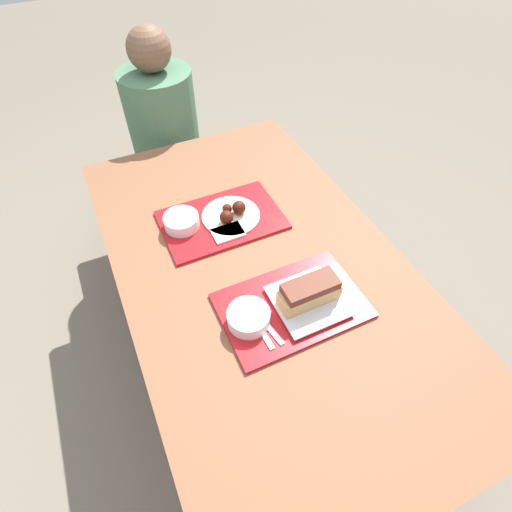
{
  "coord_description": "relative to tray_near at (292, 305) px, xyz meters",
  "views": [
    {
      "loc": [
        -0.38,
        -0.78,
        1.75
      ],
      "look_at": [
        -0.01,
        0.01,
        0.76
      ],
      "focal_mm": 28.0,
      "sensor_mm": 36.0,
      "label": 1
    }
  ],
  "objects": [
    {
      "name": "plastic_fork_near",
      "position": [
        -0.13,
        -0.03,
        0.01
      ],
      "size": [
        0.02,
        0.17,
        0.0
      ],
      "color": "white",
      "rests_on": "tray_near"
    },
    {
      "name": "ground_plane",
      "position": [
        -0.01,
        0.19,
        -0.73
      ],
      "size": [
        12.0,
        12.0,
        0.0
      ],
      "primitive_type": "plane",
      "color": "#706656"
    },
    {
      "name": "picnic_table",
      "position": [
        -0.01,
        0.19,
        -0.09
      ],
      "size": [
        0.92,
        1.64,
        0.72
      ],
      "color": "brown",
      "rests_on": "ground_plane"
    },
    {
      "name": "person_seated_across",
      "position": [
        -0.05,
        1.23,
        0.0
      ],
      "size": [
        0.34,
        0.34,
        0.73
      ],
      "color": "#477051",
      "rests_on": "picnic_bench_far"
    },
    {
      "name": "wings_plate_far",
      "position": [
        -0.02,
        0.44,
        0.02
      ],
      "size": [
        0.22,
        0.22,
        0.06
      ],
      "color": "beige",
      "rests_on": "tray_far"
    },
    {
      "name": "picnic_bench_far",
      "position": [
        -0.01,
        1.23,
        -0.37
      ],
      "size": [
        0.88,
        0.28,
        0.42
      ],
      "color": "brown",
      "rests_on": "ground_plane"
    },
    {
      "name": "tray_near",
      "position": [
        0.0,
        0.0,
        0.0
      ],
      "size": [
        0.44,
        0.29,
        0.01
      ],
      "color": "#B21419",
      "rests_on": "picnic_table"
    },
    {
      "name": "bowl_coleslaw_far",
      "position": [
        -0.2,
        0.47,
        0.03
      ],
      "size": [
        0.13,
        0.13,
        0.05
      ],
      "color": "white",
      "rests_on": "tray_far"
    },
    {
      "name": "plastic_knife_near",
      "position": [
        -0.1,
        -0.03,
        0.01
      ],
      "size": [
        0.05,
        0.17,
        0.0
      ],
      "color": "white",
      "rests_on": "tray_near"
    },
    {
      "name": "bowl_coleslaw_near",
      "position": [
        -0.15,
        0.0,
        0.03
      ],
      "size": [
        0.13,
        0.13,
        0.05
      ],
      "color": "white",
      "rests_on": "tray_near"
    },
    {
      "name": "tray_far",
      "position": [
        -0.05,
        0.45,
        0.0
      ],
      "size": [
        0.44,
        0.29,
        0.01
      ],
      "color": "#B21419",
      "rests_on": "picnic_table"
    },
    {
      "name": "napkin_far",
      "position": [
        -0.06,
        0.37,
        0.01
      ],
      "size": [
        0.11,
        0.08,
        0.01
      ],
      "color": "white",
      "rests_on": "tray_far"
    },
    {
      "name": "brisket_sandwich_plate",
      "position": [
        0.05,
        -0.02,
        0.04
      ],
      "size": [
        0.21,
        0.21,
        0.1
      ],
      "color": "beige",
      "rests_on": "tray_near"
    }
  ]
}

